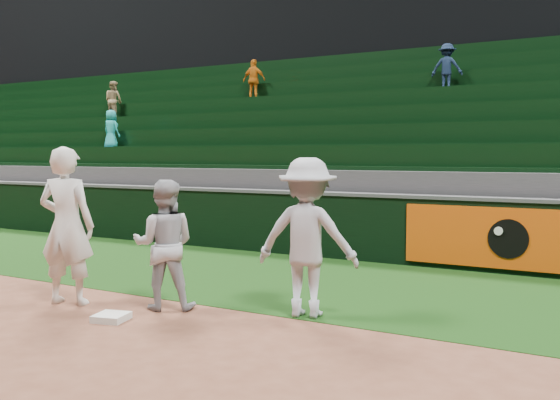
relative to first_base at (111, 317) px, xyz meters
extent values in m
plane|color=brown|center=(0.15, 0.23, -0.04)|extent=(70.00, 70.00, 0.00)
cube|color=black|center=(0.15, 3.23, -0.04)|extent=(36.00, 4.20, 0.01)
cube|color=black|center=(0.15, 17.68, 5.96)|extent=(40.00, 12.00, 12.00)
cube|color=silver|center=(0.00, 0.00, 0.00)|extent=(0.44, 0.44, 0.08)
imported|color=silver|center=(-1.10, 0.33, 0.99)|extent=(0.87, 0.70, 2.06)
imported|color=#AAACB5|center=(0.17, 0.76, 0.78)|extent=(1.01, 0.94, 1.64)
imported|color=#A7ABB5|center=(1.91, 1.33, 0.92)|extent=(1.36, 0.96, 1.91)
cube|color=black|center=(0.15, 5.43, 0.56)|extent=(36.00, 0.35, 1.20)
cube|color=#D84C0A|center=(3.15, 5.24, 0.56)|extent=(2.60, 0.05, 1.00)
cylinder|color=black|center=(3.55, 5.21, 0.56)|extent=(0.64, 0.02, 0.64)
cylinder|color=white|center=(3.40, 5.19, 0.68)|extent=(0.14, 0.02, 0.14)
cube|color=#424244|center=(0.15, 5.43, 1.18)|extent=(36.00, 0.40, 0.06)
cube|color=#363639|center=(0.15, 6.16, 0.78)|extent=(36.00, 0.85, 1.65)
cube|color=black|center=(0.15, 6.41, 1.86)|extent=(36.00, 0.14, 0.50)
cube|color=black|center=(0.15, 6.24, 1.65)|extent=(36.00, 0.45, 0.08)
cube|color=#363639|center=(0.15, 7.01, 1.01)|extent=(36.00, 0.85, 2.10)
cube|color=black|center=(0.15, 7.26, 2.31)|extent=(36.00, 0.14, 0.50)
cube|color=black|center=(0.15, 7.09, 2.10)|extent=(36.00, 0.45, 0.08)
cube|color=#363639|center=(0.15, 7.86, 1.23)|extent=(36.00, 0.85, 2.55)
cube|color=black|center=(0.15, 8.11, 2.76)|extent=(36.00, 0.14, 0.50)
cube|color=black|center=(0.15, 7.94, 2.55)|extent=(36.00, 0.45, 0.08)
cube|color=#363639|center=(0.15, 8.71, 1.46)|extent=(36.00, 0.85, 3.00)
cube|color=black|center=(0.15, 8.96, 3.21)|extent=(36.00, 0.14, 0.50)
cube|color=black|center=(0.15, 8.79, 3.00)|extent=(36.00, 0.45, 0.08)
cube|color=#363639|center=(0.15, 9.56, 1.68)|extent=(36.00, 0.85, 3.45)
cube|color=black|center=(0.15, 9.81, 3.66)|extent=(36.00, 0.14, 0.50)
cube|color=black|center=(0.15, 9.64, 3.45)|extent=(36.00, 0.45, 0.08)
cube|color=#363639|center=(0.15, 10.41, 1.91)|extent=(36.00, 0.85, 3.90)
cube|color=black|center=(0.15, 10.66, 4.11)|extent=(36.00, 0.14, 0.50)
cube|color=black|center=(0.15, 10.49, 3.90)|extent=(36.00, 0.45, 0.08)
cube|color=#363639|center=(0.15, 11.26, 2.13)|extent=(36.00, 0.85, 4.35)
cube|color=black|center=(0.15, 11.51, 4.56)|extent=(36.00, 0.14, 0.50)
cube|color=black|center=(0.15, 11.34, 4.35)|extent=(36.00, 0.45, 0.08)
imported|color=teal|center=(-6.90, 6.97, 2.58)|extent=(0.53, 0.36, 1.05)
imported|color=#C96A12|center=(-4.00, 9.52, 3.98)|extent=(0.70, 0.35, 1.15)
imported|color=#947F56|center=(-8.48, 8.67, 3.54)|extent=(0.58, 0.46, 1.17)
imported|color=#0F1D35|center=(1.35, 9.52, 3.96)|extent=(0.74, 0.47, 1.11)
camera|label=1|loc=(5.33, -5.28, 1.92)|focal=40.00mm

